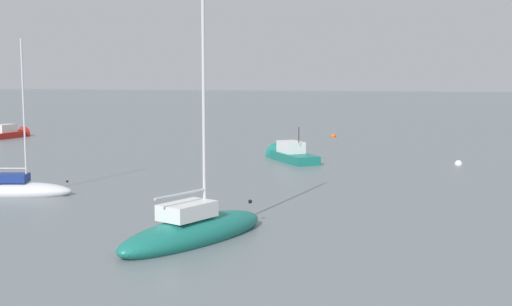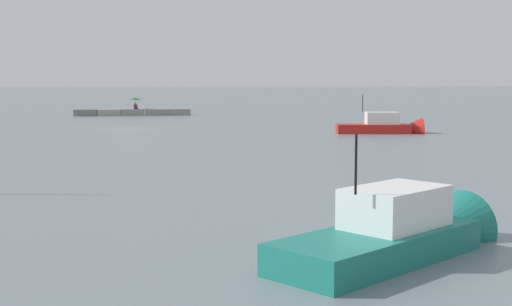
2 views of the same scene
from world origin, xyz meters
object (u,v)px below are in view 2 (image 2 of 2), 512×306
(motorboat_red_near, at_px, (387,128))
(motorboat_teal_far, at_px, (405,237))
(umbrella_open_green, at_px, (135,99))
(person_seated_maroon_left, at_px, (136,107))

(motorboat_red_near, height_order, motorboat_teal_far, motorboat_teal_far)
(umbrella_open_green, height_order, motorboat_teal_far, motorboat_teal_far)
(umbrella_open_green, distance_m, motorboat_red_near, 34.22)
(umbrella_open_green, distance_m, motorboat_teal_far, 64.20)
(person_seated_maroon_left, bearing_deg, motorboat_red_near, 112.48)
(umbrella_open_green, relative_size, motorboat_red_near, 0.22)
(person_seated_maroon_left, bearing_deg, umbrella_open_green, 17.52)
(person_seated_maroon_left, distance_m, motorboat_teal_far, 64.20)
(person_seated_maroon_left, height_order, motorboat_teal_far, motorboat_teal_far)
(motorboat_teal_far, bearing_deg, umbrella_open_green, 150.78)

